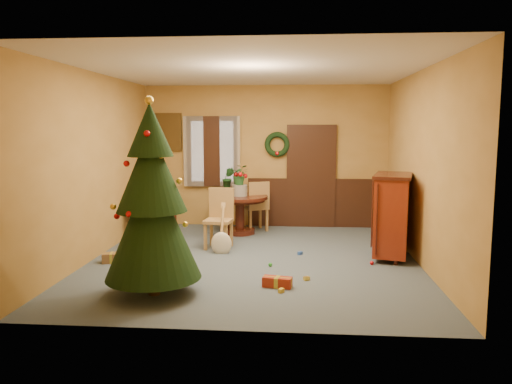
# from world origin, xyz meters

# --- Properties ---
(room_envelope) EXTENTS (5.50, 5.50, 5.50)m
(room_envelope) POSITION_xyz_m (0.21, 2.70, 1.12)
(room_envelope) COLOR #3B4856
(room_envelope) RESTS_ON ground
(dining_table) EXTENTS (1.08, 1.08, 0.74)m
(dining_table) POSITION_xyz_m (-0.43, 1.89, 0.52)
(dining_table) COLOR black
(dining_table) RESTS_ON floor
(urn) EXTENTS (0.29, 0.29, 0.21)m
(urn) POSITION_xyz_m (-0.43, 1.89, 0.85)
(urn) COLOR slate
(urn) RESTS_ON dining_table
(centerpiece_plant) EXTENTS (0.35, 0.30, 0.39)m
(centerpiece_plant) POSITION_xyz_m (-0.43, 1.89, 1.15)
(centerpiece_plant) COLOR #1E4C23
(centerpiece_plant) RESTS_ON urn
(chair_near) EXTENTS (0.49, 0.49, 1.02)m
(chair_near) POSITION_xyz_m (-0.65, 0.77, 0.55)
(chair_near) COLOR olive
(chair_near) RESTS_ON floor
(chair_far) EXTENTS (0.58, 0.58, 0.99)m
(chair_far) POSITION_xyz_m (-0.13, 2.17, 0.53)
(chair_far) COLOR olive
(chair_far) RESTS_ON floor
(guitar) EXTENTS (0.45, 0.58, 0.78)m
(guitar) POSITION_xyz_m (-0.56, 0.34, 0.40)
(guitar) COLOR beige
(guitar) RESTS_ON floor
(plant_stand) EXTENTS (0.32, 0.32, 0.82)m
(plant_stand) POSITION_xyz_m (-0.72, 2.33, 0.51)
(plant_stand) COLOR black
(plant_stand) RESTS_ON floor
(stand_plant) EXTENTS (0.26, 0.22, 0.43)m
(stand_plant) POSITION_xyz_m (-0.72, 2.33, 1.04)
(stand_plant) COLOR #19471E
(stand_plant) RESTS_ON plant_stand
(christmas_tree) EXTENTS (1.17, 1.17, 2.42)m
(christmas_tree) POSITION_xyz_m (-1.09, -1.71, 1.15)
(christmas_tree) COLOR #382111
(christmas_tree) RESTS_ON floor
(writing_desk) EXTENTS (1.01, 0.76, 0.81)m
(writing_desk) POSITION_xyz_m (-2.01, 1.44, 0.61)
(writing_desk) COLOR black
(writing_desk) RESTS_ON floor
(sideboard) EXTENTS (0.78, 1.14, 1.33)m
(sideboard) POSITION_xyz_m (2.15, 0.30, 0.71)
(sideboard) COLOR #5D110A
(sideboard) RESTS_ON floor
(gift_a) EXTENTS (0.33, 0.28, 0.16)m
(gift_a) POSITION_xyz_m (-0.93, -0.95, 0.08)
(gift_a) COLOR brown
(gift_a) RESTS_ON floor
(gift_b) EXTENTS (0.32, 0.32, 0.23)m
(gift_b) POSITION_xyz_m (-1.09, -1.09, 0.11)
(gift_b) COLOR maroon
(gift_b) RESTS_ON floor
(gift_c) EXTENTS (0.30, 0.24, 0.15)m
(gift_c) POSITION_xyz_m (-2.15, -0.34, 0.07)
(gift_c) COLOR brown
(gift_c) RESTS_ON floor
(gift_d) EXTENTS (0.39, 0.22, 0.13)m
(gift_d) POSITION_xyz_m (0.42, -1.31, 0.07)
(gift_d) COLOR maroon
(gift_d) RESTS_ON floor
(toy_a) EXTENTS (0.09, 0.09, 0.05)m
(toy_a) POSITION_xyz_m (0.72, 0.36, 0.03)
(toy_a) COLOR #264CA6
(toy_a) RESTS_ON floor
(toy_b) EXTENTS (0.06, 0.06, 0.06)m
(toy_b) POSITION_xyz_m (0.28, -0.38, 0.03)
(toy_b) COLOR #238123
(toy_b) RESTS_ON floor
(toy_c) EXTENTS (0.08, 0.09, 0.05)m
(toy_c) POSITION_xyz_m (0.47, -1.53, 0.03)
(toy_c) COLOR gold
(toy_c) RESTS_ON floor
(toy_d) EXTENTS (0.06, 0.06, 0.06)m
(toy_d) POSITION_xyz_m (1.79, -0.16, 0.03)
(toy_d) COLOR red
(toy_d) RESTS_ON floor
(toy_e) EXTENTS (0.09, 0.08, 0.05)m
(toy_e) POSITION_xyz_m (0.80, -1.00, 0.03)
(toy_e) COLOR gold
(toy_e) RESTS_ON floor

